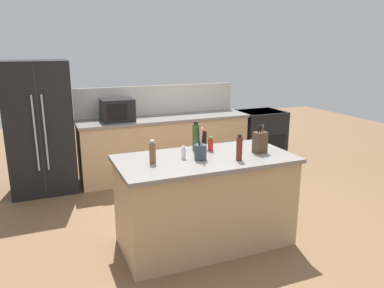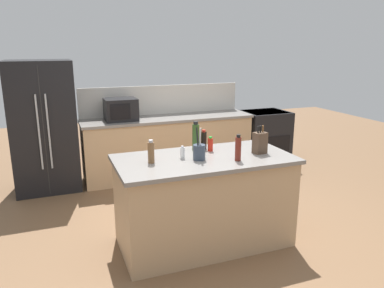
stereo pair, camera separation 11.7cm
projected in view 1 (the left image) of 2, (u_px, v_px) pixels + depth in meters
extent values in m
plane|color=brown|center=(205.00, 242.00, 3.97)|extent=(14.00, 14.00, 0.00)
cube|color=tan|center=(165.00, 148.00, 5.93)|extent=(2.63, 0.62, 0.90)
cube|color=gray|center=(164.00, 118.00, 5.81)|extent=(2.67, 0.66, 0.04)
cube|color=beige|center=(158.00, 100.00, 6.03)|extent=(2.63, 0.03, 0.46)
cube|color=tan|center=(205.00, 203.00, 3.86)|extent=(1.71, 0.84, 0.90)
cube|color=gray|center=(205.00, 159.00, 3.74)|extent=(1.77, 0.90, 0.04)
cube|color=black|center=(40.00, 128.00, 5.19)|extent=(0.86, 0.72, 1.83)
cube|color=#2D2D2D|center=(40.00, 133.00, 4.87)|extent=(0.01, 0.00, 1.74)
cylinder|color=#ADB2B7|center=(35.00, 134.00, 4.83)|extent=(0.02, 0.02, 1.01)
cylinder|color=#ADB2B7|center=(45.00, 133.00, 4.88)|extent=(0.02, 0.02, 1.01)
cube|color=black|center=(260.00, 137.00, 6.58)|extent=(0.76, 0.64, 0.92)
cube|color=black|center=(270.00, 148.00, 6.32)|extent=(0.61, 0.01, 0.41)
cube|color=black|center=(261.00, 112.00, 6.46)|extent=(0.68, 0.58, 0.02)
cube|color=black|center=(117.00, 110.00, 5.50)|extent=(0.47, 0.38, 0.33)
cube|color=black|center=(117.00, 112.00, 5.31)|extent=(0.29, 0.01, 0.23)
cube|color=#4C3828|center=(260.00, 142.00, 3.86)|extent=(0.15, 0.13, 0.22)
cylinder|color=black|center=(258.00, 129.00, 3.81)|extent=(0.02, 0.02, 0.07)
cylinder|color=black|center=(261.00, 129.00, 3.82)|extent=(0.02, 0.02, 0.07)
cylinder|color=brown|center=(263.00, 128.00, 3.84)|extent=(0.02, 0.02, 0.07)
cylinder|color=#333D4C|center=(200.00, 152.00, 3.63)|extent=(0.12, 0.12, 0.15)
cylinder|color=olive|center=(202.00, 136.00, 3.61)|extent=(0.01, 0.05, 0.18)
cylinder|color=black|center=(199.00, 137.00, 3.59)|extent=(0.01, 0.05, 0.18)
cylinder|color=#B2B2B7|center=(201.00, 137.00, 3.58)|extent=(0.01, 0.03, 0.18)
cylinder|color=brown|center=(153.00, 153.00, 3.51)|extent=(0.06, 0.06, 0.20)
cylinder|color=#B2B2B7|center=(152.00, 141.00, 3.48)|extent=(0.04, 0.04, 0.02)
cylinder|color=maroon|center=(239.00, 149.00, 3.61)|extent=(0.06, 0.06, 0.23)
cylinder|color=black|center=(240.00, 136.00, 3.57)|extent=(0.04, 0.04, 0.03)
cylinder|color=#B73D1E|center=(153.00, 155.00, 3.66)|extent=(0.06, 0.06, 0.08)
cylinder|color=black|center=(152.00, 150.00, 3.65)|extent=(0.04, 0.04, 0.02)
cylinder|color=#2D4C1E|center=(196.00, 138.00, 3.93)|extent=(0.07, 0.07, 0.28)
cylinder|color=black|center=(196.00, 123.00, 3.89)|extent=(0.05, 0.05, 0.03)
cylinder|color=silver|center=(184.00, 153.00, 3.67)|extent=(0.04, 0.04, 0.11)
cylinder|color=#B2B2B7|center=(183.00, 147.00, 3.66)|extent=(0.03, 0.03, 0.02)
cylinder|color=black|center=(204.00, 140.00, 4.00)|extent=(0.06, 0.06, 0.19)
cylinder|color=#B22319|center=(204.00, 131.00, 3.98)|extent=(0.04, 0.04, 0.02)
cylinder|color=red|center=(211.00, 145.00, 3.94)|extent=(0.05, 0.05, 0.14)
cylinder|color=green|center=(211.00, 137.00, 3.92)|extent=(0.04, 0.04, 0.02)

